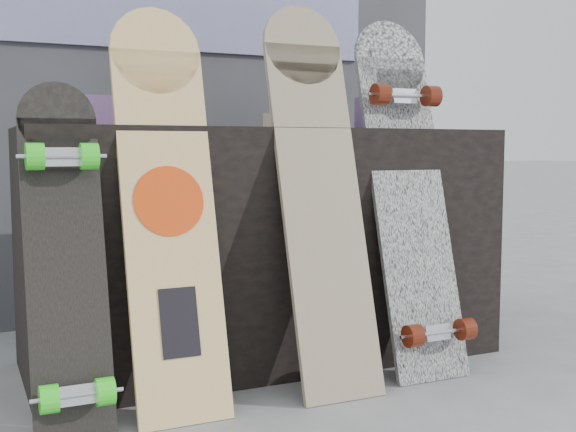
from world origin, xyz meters
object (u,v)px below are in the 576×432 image
vendor_table (263,245)px  longboard_geisha (168,196)px  skateboard_dark (66,251)px  longboard_cascadia (409,187)px  longboard_celtic (319,182)px

vendor_table → longboard_geisha: size_ratio=1.40×
longboard_geisha → skateboard_dark: 0.32m
longboard_geisha → skateboard_dark: size_ratio=1.25×
longboard_cascadia → skateboard_dark: bearing=-176.6°
longboard_cascadia → vendor_table: bearing=140.9°
longboard_cascadia → longboard_celtic: bearing=-176.3°
vendor_table → skateboard_dark: bearing=-152.0°
vendor_table → longboard_cascadia: bearing=-39.1°
vendor_table → longboard_cascadia: 0.54m
longboard_geisha → skateboard_dark: (-0.28, -0.04, -0.13)m
vendor_table → skateboard_dark: skateboard_dark is taller
longboard_celtic → skateboard_dark: bearing=-176.8°
longboard_celtic → vendor_table: bearing=97.3°
longboard_geisha → longboard_cascadia: (0.82, 0.02, 0.00)m
longboard_geisha → longboard_cascadia: size_ratio=0.98×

